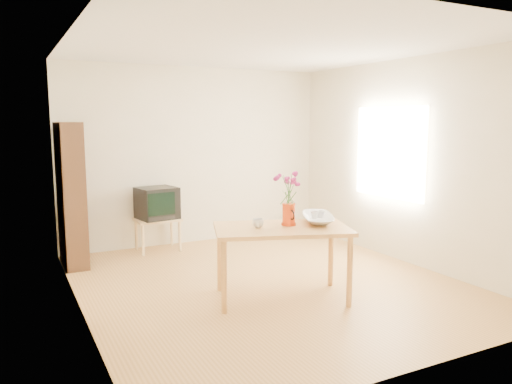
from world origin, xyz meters
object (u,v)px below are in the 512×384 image
television (157,202)px  mug (258,223)px  bowl (318,201)px  pitcher (289,215)px  table (282,235)px

television → mug: bearing=-90.8°
bowl → television: bearing=113.5°
pitcher → mug: 0.34m
table → bowl: (0.47, 0.05, 0.31)m
table → mug: mug is taller
television → table: bearing=-86.0°
table → bowl: bearing=25.6°
mug → bowl: (0.70, -0.04, 0.18)m
pitcher → bowl: (0.36, 0.00, 0.12)m
table → mug: 0.28m
mug → bowl: size_ratio=0.24×
table → bowl: size_ratio=3.24×
mug → table: bearing=150.2°
table → pitcher: 0.22m
television → pitcher: bearing=-83.4°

